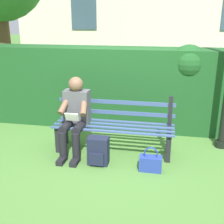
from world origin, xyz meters
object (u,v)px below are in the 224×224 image
Objects in this scene: backpack at (98,151)px; person_seated at (75,114)px; handbag at (151,163)px; park_bench at (114,125)px.

person_seated is at bearing -35.74° from backpack.
handbag is (-0.75, 0.05, -0.08)m from backpack.
park_bench reaches higher than backpack.
park_bench is 0.62m from person_seated.
handbag is (-0.61, 0.53, -0.32)m from park_bench.
person_seated is (0.57, 0.16, 0.19)m from park_bench.
park_bench is 0.87m from handbag.
person_seated is 3.31× the size of handbag.
handbag is (-1.18, 0.36, -0.51)m from person_seated.
backpack is at bearing 73.72° from park_bench.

